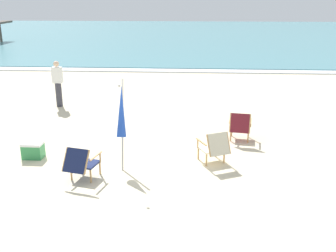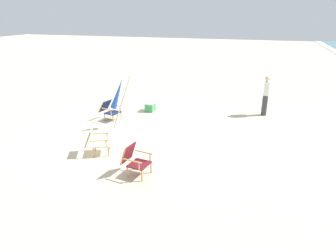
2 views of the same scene
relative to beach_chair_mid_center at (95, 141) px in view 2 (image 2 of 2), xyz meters
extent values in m
plane|color=beige|center=(-2.19, 0.45, -0.43)|extent=(80.00, 80.00, 0.00)
cube|color=beige|center=(-0.07, 0.14, -0.11)|extent=(0.68, 0.66, 0.04)
cube|color=beige|center=(0.08, -0.17, 0.13)|extent=(0.55, 0.43, 0.49)
cylinder|color=tan|center=(-0.37, 0.24, -0.27)|extent=(0.04, 0.04, 0.32)
cylinder|color=tan|center=(0.05, 0.44, -0.27)|extent=(0.04, 0.04, 0.32)
cylinder|color=tan|center=(-0.19, -0.15, -0.27)|extent=(0.04, 0.04, 0.32)
cylinder|color=tan|center=(0.24, 0.05, -0.27)|extent=(0.04, 0.04, 0.32)
cube|color=tan|center=(-0.31, 0.00, 0.11)|extent=(0.26, 0.49, 0.02)
cylinder|color=tan|center=(-0.39, 0.17, 0.00)|extent=(0.04, 0.04, 0.22)
cube|color=tan|center=(0.19, 0.24, 0.11)|extent=(0.26, 0.49, 0.02)
cylinder|color=tan|center=(0.11, 0.41, 0.00)|extent=(0.04, 0.04, 0.22)
cylinder|color=tan|center=(-0.15, -0.28, 0.13)|extent=(0.14, 0.24, 0.49)
cylinder|color=tan|center=(0.31, -0.06, 0.13)|extent=(0.14, 0.24, 0.49)
cube|color=#19234C|center=(-2.84, -0.90, -0.11)|extent=(0.62, 0.59, 0.04)
cube|color=#19234C|center=(-2.93, -1.27, 0.11)|extent=(0.55, 0.41, 0.46)
cylinder|color=tan|center=(-3.02, -0.64, -0.27)|extent=(0.04, 0.04, 0.32)
cylinder|color=tan|center=(-2.57, -0.75, -0.27)|extent=(0.04, 0.04, 0.32)
cylinder|color=tan|center=(-3.12, -1.06, -0.27)|extent=(0.04, 0.04, 0.32)
cylinder|color=tan|center=(-2.67, -1.17, -0.27)|extent=(0.04, 0.04, 0.32)
cube|color=tan|center=(-3.12, -0.86, 0.11)|extent=(0.16, 0.52, 0.02)
cylinder|color=tan|center=(-3.08, -0.67, 0.00)|extent=(0.04, 0.04, 0.22)
cube|color=tan|center=(-2.58, -0.99, 0.11)|extent=(0.16, 0.52, 0.02)
cylinder|color=tan|center=(-2.53, -0.81, 0.00)|extent=(0.04, 0.04, 0.22)
cylinder|color=tan|center=(-3.18, -1.21, 0.11)|extent=(0.11, 0.31, 0.46)
cylinder|color=tan|center=(-2.69, -1.33, 0.11)|extent=(0.11, 0.31, 0.46)
cube|color=maroon|center=(0.79, 1.73, -0.11)|extent=(0.59, 0.55, 0.04)
cube|color=maroon|center=(0.74, 1.41, 0.14)|extent=(0.52, 0.28, 0.50)
cylinder|color=tan|center=(0.59, 1.98, -0.27)|extent=(0.04, 0.04, 0.32)
cylinder|color=tan|center=(1.05, 1.90, -0.27)|extent=(0.04, 0.04, 0.32)
cylinder|color=tan|center=(0.52, 1.55, -0.27)|extent=(0.04, 0.04, 0.32)
cylinder|color=tan|center=(0.98, 1.48, -0.27)|extent=(0.04, 0.04, 0.32)
cube|color=tan|center=(0.51, 1.75, 0.11)|extent=(0.12, 0.53, 0.02)
cylinder|color=tan|center=(0.54, 1.94, 0.00)|extent=(0.04, 0.04, 0.22)
cube|color=tan|center=(1.06, 1.66, 0.11)|extent=(0.12, 0.53, 0.02)
cylinder|color=tan|center=(1.09, 1.85, 0.00)|extent=(0.04, 0.04, 0.22)
cylinder|color=tan|center=(0.48, 1.45, 0.14)|extent=(0.07, 0.21, 0.50)
cylinder|color=tan|center=(0.99, 1.37, 0.14)|extent=(0.07, 0.21, 0.50)
cylinder|color=#B7B2A8|center=(-2.14, -0.13, 0.56)|extent=(0.10, 0.77, 1.98)
cone|color=blue|center=(-2.13, -0.26, 0.90)|extent=(0.27, 0.62, 1.16)
sphere|color=#B7B2A8|center=(-2.11, -0.50, 1.54)|extent=(0.06, 0.06, 0.06)
cylinder|color=#383842|center=(-5.31, 4.76, 0.00)|extent=(0.22, 0.22, 0.86)
cube|color=white|center=(-5.31, 4.76, 0.71)|extent=(0.34, 0.20, 0.56)
sphere|color=beige|center=(-5.31, 4.76, 1.10)|extent=(0.20, 0.20, 0.20)
cube|color=#338C4C|center=(-4.41, 0.08, -0.26)|extent=(0.48, 0.34, 0.34)
cube|color=white|center=(-4.41, 0.08, -0.06)|extent=(0.49, 0.35, 0.06)
camera|label=1|loc=(-0.55, -8.62, 3.37)|focal=42.00mm
camera|label=2|loc=(7.14, 4.50, 3.58)|focal=32.00mm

